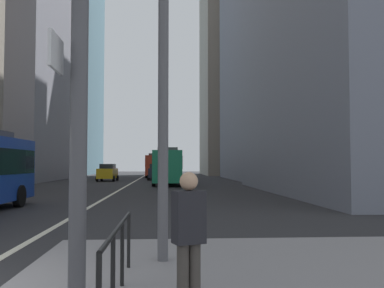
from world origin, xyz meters
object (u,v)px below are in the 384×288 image
(car_receding_near, at_px, (156,172))
(city_bus_red_receding, at_px, (168,165))
(city_bus_red_distant, at_px, (156,165))
(car_oncoming_mid, at_px, (108,172))
(pedestrian_waiting, at_px, (189,234))

(car_receding_near, bearing_deg, city_bus_red_receding, -82.99)
(city_bus_red_distant, height_order, car_oncoming_mid, city_bus_red_distant)
(city_bus_red_distant, xyz_separation_m, car_receding_near, (0.30, -10.68, -0.85))
(city_bus_red_receding, xyz_separation_m, pedestrian_waiting, (0.06, -34.83, -0.72))
(car_oncoming_mid, height_order, car_receding_near, same)
(pedestrian_waiting, bearing_deg, city_bus_red_receding, 90.10)
(city_bus_red_receding, relative_size, city_bus_red_distant, 0.99)
(city_bus_red_receding, height_order, car_receding_near, city_bus_red_receding)
(city_bus_red_receding, bearing_deg, pedestrian_waiting, -89.90)
(city_bus_red_receding, bearing_deg, city_bus_red_distant, 94.37)
(city_bus_red_receding, distance_m, pedestrian_waiting, 34.83)
(city_bus_red_distant, height_order, pedestrian_waiting, city_bus_red_distant)
(city_bus_red_distant, bearing_deg, car_oncoming_mid, -110.96)
(car_oncoming_mid, xyz_separation_m, pedestrian_waiting, (6.87, -43.12, 0.12))
(city_bus_red_receding, distance_m, car_receding_near, 11.17)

